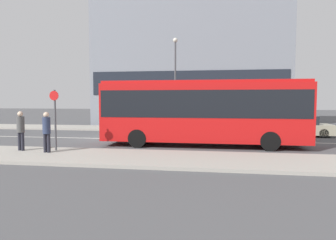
% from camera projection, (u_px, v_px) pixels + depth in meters
% --- Properties ---
extents(ground_plane, '(120.00, 120.00, 0.00)m').
position_uv_depth(ground_plane, '(103.00, 138.00, 19.27)').
color(ground_plane, '#4F4F51').
extents(sidewalk_near, '(44.00, 3.50, 0.13)m').
position_uv_depth(sidewalk_near, '(50.00, 155.00, 13.10)').
color(sidewalk_near, '#A39E93').
rests_on(sidewalk_near, ground_plane).
extents(sidewalk_far, '(44.00, 3.50, 0.13)m').
position_uv_depth(sidewalk_far, '(130.00, 128.00, 25.42)').
color(sidewalk_far, '#A39E93').
rests_on(sidewalk_far, ground_plane).
extents(lane_centerline, '(41.80, 0.16, 0.01)m').
position_uv_depth(lane_centerline, '(103.00, 138.00, 19.27)').
color(lane_centerline, silver).
rests_on(lane_centerline, ground_plane).
extents(apartment_block_left_tower, '(18.97, 6.66, 14.82)m').
position_uv_depth(apartment_block_left_tower, '(190.00, 52.00, 30.67)').
color(apartment_block_left_tower, gray).
rests_on(apartment_block_left_tower, ground_plane).
extents(city_bus, '(10.76, 2.49, 3.49)m').
position_uv_depth(city_bus, '(202.00, 109.00, 16.03)').
color(city_bus, red).
rests_on(city_bus, ground_plane).
extents(parked_car_0, '(4.06, 1.84, 1.40)m').
position_uv_depth(parked_car_0, '(299.00, 127.00, 20.51)').
color(parked_car_0, '#A39E84').
rests_on(parked_car_0, ground_plane).
extents(pedestrian_near_stop, '(0.34, 0.34, 1.83)m').
position_uv_depth(pedestrian_near_stop, '(21.00, 128.00, 13.88)').
color(pedestrian_near_stop, '#23232D').
rests_on(pedestrian_near_stop, sidewalk_near).
extents(pedestrian_down_pavement, '(0.35, 0.34, 1.82)m').
position_uv_depth(pedestrian_down_pavement, '(47.00, 129.00, 13.37)').
color(pedestrian_down_pavement, '#23232D').
rests_on(pedestrian_down_pavement, sidewalk_near).
extents(bus_stop_sign, '(0.44, 0.12, 2.82)m').
position_uv_depth(bus_stop_sign, '(55.00, 115.00, 13.87)').
color(bus_stop_sign, '#4C4C51').
rests_on(bus_stop_sign, sidewalk_near).
extents(street_lamp, '(0.36, 0.36, 7.13)m').
position_uv_depth(street_lamp, '(175.00, 74.00, 23.26)').
color(street_lamp, '#4C4C51').
rests_on(street_lamp, sidewalk_far).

